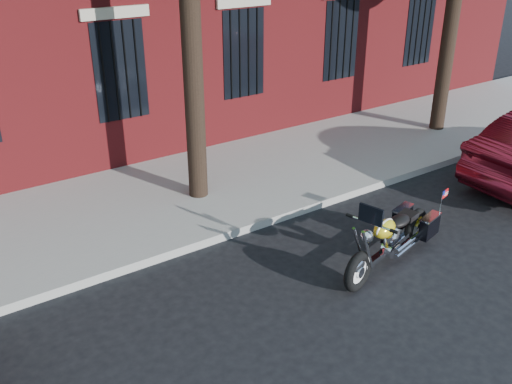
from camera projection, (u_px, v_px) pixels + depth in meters
ground at (264, 278)px, 8.71m from camera, size 120.00×120.00×0.00m
curb at (217, 237)px, 9.70m from camera, size 40.00×0.16×0.15m
sidewalk at (167, 197)px, 11.10m from camera, size 40.00×3.60×0.15m
motorcycle at (394, 238)px, 8.94m from camera, size 2.56×1.10×1.29m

